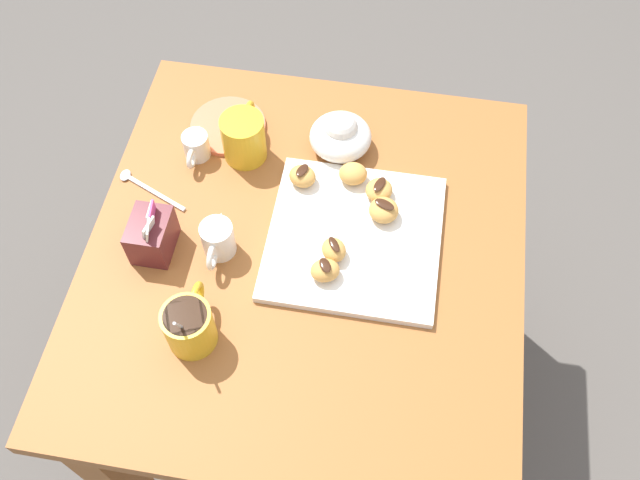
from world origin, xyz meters
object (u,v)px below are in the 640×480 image
coffee_mug_mustard_right (244,136)px  beignet_3 (325,270)px  ice_cream_bowl (340,135)px  saucer_coral_left (228,126)px  beignet_1 (353,174)px  beignet_5 (302,176)px  beignet_2 (334,250)px  dining_table (306,287)px  beignet_4 (384,210)px  pastry_plate_square (354,238)px  coffee_mug_mustard_left (189,325)px  beignet_0 (379,190)px  sugar_caddy (152,235)px  chocolate_sauce_pitcher (196,145)px  cream_pitcher_white (218,239)px

coffee_mug_mustard_right → beignet_3: bearing=-141.9°
beignet_3 → ice_cream_bowl: bearing=3.6°
coffee_mug_mustard_right → saucer_coral_left: coffee_mug_mustard_right is taller
beignet_3 → beignet_1: bearing=-5.0°
beignet_5 → beignet_3: bearing=-158.8°
beignet_2 → beignet_5: (0.15, 0.09, -0.00)m
ice_cream_bowl → beignet_2: ice_cream_bowl is taller
dining_table → beignet_2: 0.19m
saucer_coral_left → beignet_4: size_ratio=2.78×
beignet_2 → pastry_plate_square: bearing=-33.3°
coffee_mug_mustard_left → beignet_3: size_ratio=2.67×
pastry_plate_square → beignet_5: (0.11, 0.12, 0.03)m
dining_table → pastry_plate_square: pastry_plate_square is taller
beignet_0 → sugar_caddy: bearing=113.9°
coffee_mug_mustard_right → beignet_4: coffee_mug_mustard_right is taller
coffee_mug_mustard_right → saucer_coral_left: (0.06, 0.05, -0.05)m
beignet_1 → beignet_5: bearing=102.3°
coffee_mug_mustard_left → beignet_2: size_ratio=2.83×
coffee_mug_mustard_right → saucer_coral_left: bearing=40.5°
pastry_plate_square → beignet_0: bearing=-18.5°
ice_cream_bowl → chocolate_sauce_pitcher: ice_cream_bowl is taller
ice_cream_bowl → beignet_3: bearing=-176.4°
ice_cream_bowl → beignet_5: 0.12m
dining_table → sugar_caddy: (-0.04, 0.27, 0.19)m
saucer_coral_left → ice_cream_bowl: bearing=-93.6°
coffee_mug_mustard_left → beignet_0: coffee_mug_mustard_left is taller
beignet_2 → beignet_3: (-0.04, 0.01, 0.00)m
dining_table → coffee_mug_mustard_right: 0.33m
beignet_5 → cream_pitcher_white: bearing=143.4°
saucer_coral_left → beignet_5: 0.22m
pastry_plate_square → sugar_caddy: size_ratio=2.98×
cream_pitcher_white → beignet_1: 0.29m
dining_table → chocolate_sauce_pitcher: chocolate_sauce_pitcher is taller
beignet_5 → coffee_mug_mustard_left: bearing=159.7°
beignet_0 → beignet_4: beignet_4 is taller
beignet_3 → coffee_mug_mustard_right: bearing=38.1°
cream_pitcher_white → saucer_coral_left: bearing=10.6°
saucer_coral_left → beignet_0: bearing=-111.7°
dining_table → beignet_3: beignet_3 is taller
cream_pitcher_white → beignet_1: bearing=-49.3°
chocolate_sauce_pitcher → beignet_5: size_ratio=1.74×
sugar_caddy → ice_cream_bowl: size_ratio=0.86×
saucer_coral_left → beignet_5: (-0.12, -0.18, 0.03)m
chocolate_sauce_pitcher → beignet_0: 0.38m
beignet_0 → beignet_2: 0.16m
pastry_plate_square → beignet_3: 0.10m
coffee_mug_mustard_left → beignet_2: (0.19, -0.21, -0.02)m
chocolate_sauce_pitcher → beignet_1: bearing=-94.0°
dining_table → pastry_plate_square: (0.04, -0.09, 0.15)m
beignet_4 → beignet_5: size_ratio=1.05×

